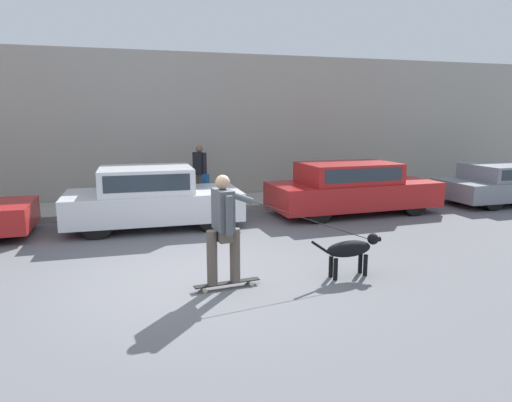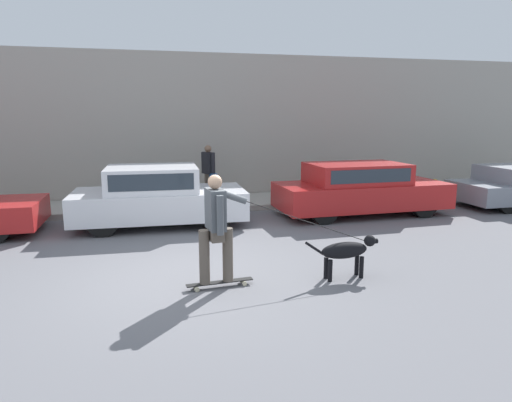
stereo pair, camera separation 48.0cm
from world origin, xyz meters
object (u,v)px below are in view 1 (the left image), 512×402
skateboarder (224,225)px  fire_hydrant (421,189)px  pedestrian_with_bag (200,172)px  parked_car_2 (352,188)px  parked_car_1 (152,198)px  parked_car_3 (506,184)px  dog (351,249)px

skateboarder → fire_hydrant: 8.78m
pedestrian_with_bag → fire_hydrant: bearing=148.3°
parked_car_2 → parked_car_1: bearing=178.2°
pedestrian_with_bag → fire_hydrant: (6.45, -0.94, -0.64)m
skateboarder → pedestrian_with_bag: bearing=77.9°
parked_car_2 → fire_hydrant: (2.78, 0.84, -0.28)m
parked_car_3 → dog: 8.53m
parked_car_1 → pedestrian_with_bag: (1.43, 1.78, 0.35)m
parked_car_2 → pedestrian_with_bag: pedestrian_with_bag is taller
parked_car_1 → fire_hydrant: size_ratio=5.43×
fire_hydrant → parked_car_1: bearing=-173.9°
dog → pedestrian_with_bag: (-1.35, 6.07, 0.58)m
parked_car_2 → parked_car_3: bearing=-1.8°
skateboarder → fire_hydrant: (7.14, 5.07, -0.58)m
parked_car_1 → pedestrian_with_bag: 2.31m
dog → pedestrian_with_bag: size_ratio=0.79×
parked_car_2 → skateboarder: 6.08m
parked_car_3 → pedestrian_with_bag: bearing=168.4°
parked_car_2 → fire_hydrant: parked_car_2 is taller
parked_car_1 → fire_hydrant: parked_car_1 is taller
parked_car_3 → dog: parked_car_3 is taller
parked_car_2 → dog: 4.88m
skateboarder → pedestrian_with_bag: (0.69, 6.01, 0.06)m
skateboarder → fire_hydrant: skateboarder is taller
skateboarder → parked_car_2: bearing=38.5°
parked_car_3 → fire_hydrant: (-2.28, 0.84, -0.18)m
parked_car_2 → pedestrian_with_bag: bearing=152.3°
parked_car_1 → dog: size_ratio=3.16×
dog → skateboarder: skateboarder is taller
fire_hydrant → skateboarder: bearing=-144.6°
parked_car_1 → skateboarder: bearing=-78.6°
parked_car_2 → parked_car_3: (5.05, 0.00, -0.10)m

